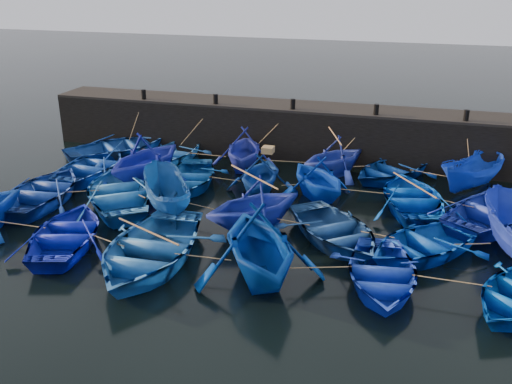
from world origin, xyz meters
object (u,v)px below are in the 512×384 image
(boat_0, at_px, (118,147))
(boat_8, at_px, (190,177))
(boat_13, at_px, (44,191))
(wooden_crate, at_px, (268,150))

(boat_0, height_order, boat_8, boat_0)
(boat_13, xyz_separation_m, wooden_crate, (8.66, 3.29, 1.54))
(wooden_crate, bearing_deg, boat_8, 178.07)
(boat_0, xyz_separation_m, boat_8, (5.12, -2.82, -0.08))
(boat_8, xyz_separation_m, boat_13, (-5.07, -3.41, 0.07))
(boat_0, relative_size, boat_8, 1.18)
(boat_13, relative_size, wooden_crate, 10.74)
(boat_0, relative_size, wooden_crate, 11.13)
(boat_0, height_order, wooden_crate, wooden_crate)
(boat_0, distance_m, wooden_crate, 9.32)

